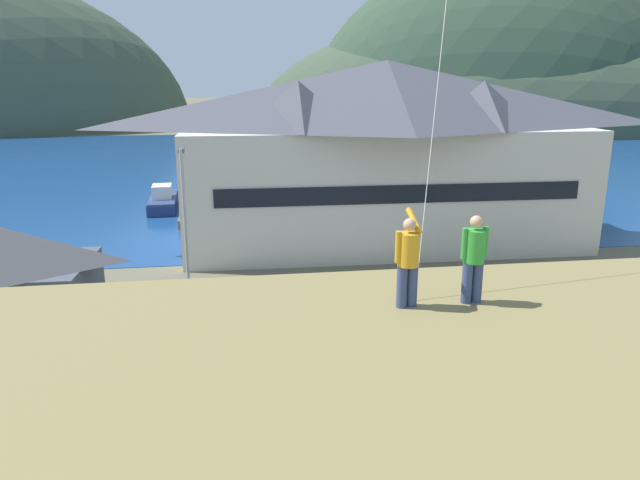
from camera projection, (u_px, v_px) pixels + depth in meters
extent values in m
plane|color=#66604C|center=(330.00, 421.00, 20.07)|extent=(600.00, 600.00, 0.00)
cube|color=gray|center=(311.00, 354.00, 24.82)|extent=(40.00, 20.00, 0.10)
cube|color=navy|center=(256.00, 164.00, 77.28)|extent=(360.00, 84.00, 0.03)
ellipsoid|color=#334733|center=(497.00, 125.00, 137.54)|extent=(89.35, 63.23, 73.89)
ellipsoid|color=#3D4C38|center=(515.00, 124.00, 140.98)|extent=(123.76, 73.90, 50.76)
cube|color=beige|center=(384.00, 187.00, 40.20)|extent=(26.37, 9.80, 7.95)
cube|color=black|center=(402.00, 194.00, 35.58)|extent=(22.29, 0.45, 1.10)
pyramid|color=#4C4C56|center=(387.00, 94.00, 38.57)|extent=(27.96, 10.76, 4.22)
pyramid|color=#4C4C56|center=(298.00, 105.00, 36.45)|extent=(5.24, 5.24, 2.95)
pyramid|color=#4C4C56|center=(483.00, 104.00, 37.89)|extent=(5.24, 5.24, 2.95)
cube|color=#474C56|center=(7.00, 307.00, 24.95)|extent=(7.07, 4.99, 3.72)
cube|color=beige|center=(249.00, 222.00, 40.79)|extent=(6.73, 5.48, 3.09)
pyramid|color=#47474C|center=(247.00, 188.00, 40.17)|extent=(7.28, 6.01, 1.54)
cube|color=black|center=(256.00, 236.00, 38.89)|extent=(1.09, 0.27, 2.16)
cube|color=#70604C|center=(204.00, 203.00, 52.38)|extent=(3.20, 15.83, 0.70)
cube|color=navy|center=(163.00, 203.00, 51.86)|extent=(2.61, 7.21, 0.90)
cube|color=navy|center=(163.00, 197.00, 51.72)|extent=(2.53, 7.00, 0.16)
cube|color=silver|center=(162.00, 191.00, 51.04)|extent=(1.69, 2.21, 1.10)
cube|color=#B28923|center=(552.00, 363.00, 22.33)|extent=(4.28, 1.98, 0.80)
cube|color=olive|center=(550.00, 345.00, 22.12)|extent=(2.17, 1.69, 0.70)
cube|color=black|center=(550.00, 346.00, 22.12)|extent=(2.21, 1.72, 0.32)
cylinder|color=black|center=(598.00, 383.00, 21.69)|extent=(0.65, 0.25, 0.64)
cylinder|color=black|center=(573.00, 360.00, 23.45)|extent=(0.65, 0.25, 0.64)
cylinder|color=black|center=(526.00, 387.00, 21.43)|extent=(0.65, 0.25, 0.64)
cylinder|color=black|center=(506.00, 363.00, 23.19)|extent=(0.65, 0.25, 0.64)
cube|color=#236633|center=(194.00, 323.00, 25.95)|extent=(4.33, 2.13, 0.80)
cube|color=#1E562B|center=(189.00, 307.00, 25.74)|extent=(2.22, 1.76, 0.70)
cube|color=black|center=(190.00, 308.00, 25.75)|extent=(2.26, 1.80, 0.32)
cylinder|color=black|center=(224.00, 340.00, 25.26)|extent=(0.66, 0.27, 0.64)
cylinder|color=black|center=(228.00, 322.00, 27.02)|extent=(0.66, 0.27, 0.64)
cylinder|color=black|center=(159.00, 342.00, 25.09)|extent=(0.66, 0.27, 0.64)
cylinder|color=black|center=(167.00, 324.00, 26.85)|extent=(0.66, 0.27, 0.64)
cube|color=#9EA3A8|center=(279.00, 382.00, 21.01)|extent=(4.23, 1.88, 0.80)
cube|color=gray|center=(274.00, 363.00, 20.78)|extent=(2.13, 1.64, 0.70)
cube|color=black|center=(274.00, 364.00, 20.79)|extent=(2.17, 1.67, 0.32)
cylinder|color=black|center=(321.00, 402.00, 20.46)|extent=(0.64, 0.23, 0.64)
cylinder|color=black|center=(313.00, 376.00, 22.20)|extent=(0.64, 0.23, 0.64)
cylinder|color=black|center=(241.00, 409.00, 20.03)|extent=(0.64, 0.23, 0.64)
cylinder|color=black|center=(239.00, 382.00, 21.78)|extent=(0.64, 0.23, 0.64)
cube|color=silver|center=(21.00, 400.00, 19.84)|extent=(4.32, 2.10, 0.80)
cube|color=beige|center=(13.00, 379.00, 19.63)|extent=(2.21, 1.75, 0.70)
cube|color=black|center=(14.00, 380.00, 19.64)|extent=(2.26, 1.78, 0.32)
cylinder|color=black|center=(55.00, 424.00, 19.16)|extent=(0.65, 0.27, 0.64)
cylinder|color=black|center=(74.00, 395.00, 20.93)|extent=(0.65, 0.27, 0.64)
cube|color=#236633|center=(545.00, 311.00, 27.34)|extent=(4.29, 2.01, 0.80)
cube|color=#1E562B|center=(544.00, 295.00, 27.12)|extent=(2.18, 1.71, 0.70)
cube|color=black|center=(543.00, 296.00, 27.13)|extent=(2.22, 1.74, 0.32)
cylinder|color=black|center=(583.00, 326.00, 26.68)|extent=(0.65, 0.25, 0.64)
cylinder|color=black|center=(563.00, 310.00, 28.44)|extent=(0.65, 0.25, 0.64)
cylinder|color=black|center=(524.00, 328.00, 26.44)|extent=(0.65, 0.25, 0.64)
cylinder|color=black|center=(508.00, 312.00, 28.20)|extent=(0.65, 0.25, 0.64)
cube|color=#9EA3A8|center=(362.00, 312.00, 27.16)|extent=(4.21, 1.83, 0.80)
cube|color=gray|center=(359.00, 297.00, 26.94)|extent=(2.11, 1.61, 0.70)
cube|color=black|center=(359.00, 298.00, 26.95)|extent=(2.15, 1.64, 0.32)
cylinder|color=black|center=(396.00, 327.00, 26.57)|extent=(0.64, 0.22, 0.64)
cylinder|color=black|center=(386.00, 311.00, 28.33)|extent=(0.64, 0.22, 0.64)
cylinder|color=black|center=(336.00, 330.00, 26.21)|extent=(0.64, 0.22, 0.64)
cylinder|color=black|center=(329.00, 314.00, 27.96)|extent=(0.64, 0.22, 0.64)
cylinder|color=black|center=(618.00, 354.00, 23.94)|extent=(0.65, 0.26, 0.64)
cube|color=#9EA3A8|center=(633.00, 296.00, 29.16)|extent=(4.21, 1.83, 0.80)
cube|color=gray|center=(632.00, 281.00, 28.94)|extent=(2.11, 1.62, 0.70)
cube|color=black|center=(632.00, 282.00, 28.95)|extent=(2.15, 1.65, 0.32)
cylinder|color=black|center=(618.00, 312.00, 28.20)|extent=(0.64, 0.23, 0.64)
cylinder|color=black|center=(595.00, 298.00, 29.95)|extent=(0.64, 0.23, 0.64)
cylinder|color=#ADADB2|center=(186.00, 233.00, 28.27)|extent=(0.16, 0.16, 7.86)
cube|color=#4C4C51|center=(181.00, 151.00, 27.58)|extent=(0.24, 0.70, 0.20)
cylinder|color=#384770|center=(402.00, 287.00, 11.32)|extent=(0.20, 0.20, 0.82)
cylinder|color=#384770|center=(412.00, 286.00, 11.39)|extent=(0.20, 0.20, 0.82)
cylinder|color=gold|center=(409.00, 249.00, 11.16)|extent=(0.40, 0.40, 0.64)
sphere|color=tan|center=(410.00, 225.00, 11.03)|extent=(0.24, 0.24, 0.24)
cylinder|color=gold|center=(414.00, 221.00, 11.25)|extent=(0.21, 0.57, 0.43)
cylinder|color=gold|center=(398.00, 247.00, 11.07)|extent=(0.11, 0.11, 0.60)
cylinder|color=#384770|center=(467.00, 283.00, 11.54)|extent=(0.20, 0.20, 0.82)
cylinder|color=#384770|center=(477.00, 282.00, 11.59)|extent=(0.20, 0.20, 0.82)
cylinder|color=green|center=(475.00, 246.00, 11.37)|extent=(0.40, 0.40, 0.64)
sphere|color=tan|center=(476.00, 222.00, 11.25)|extent=(0.24, 0.24, 0.24)
cylinder|color=green|center=(464.00, 243.00, 11.30)|extent=(0.11, 0.11, 0.60)
cylinder|color=green|center=(485.00, 242.00, 11.41)|extent=(0.11, 0.11, 0.60)
cylinder|color=silver|center=(443.00, 30.00, 12.23)|extent=(1.89, 3.69, 10.37)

